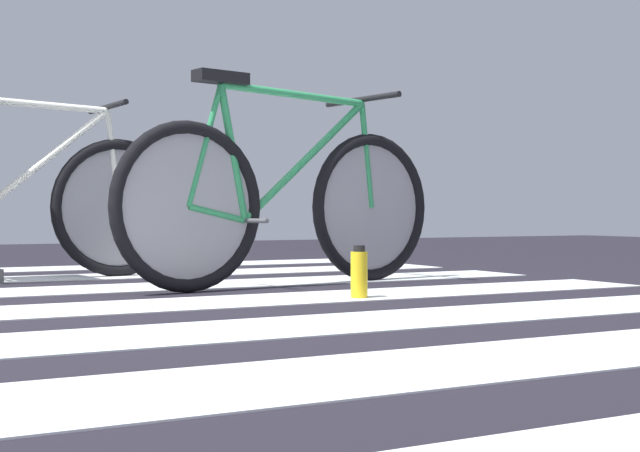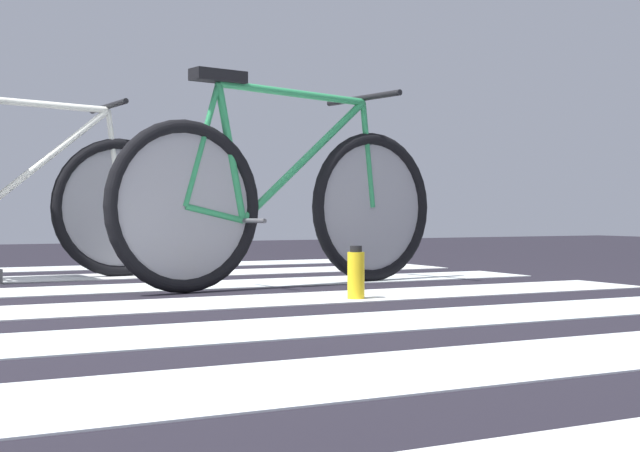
{
  "view_description": "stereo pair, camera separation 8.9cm",
  "coord_description": "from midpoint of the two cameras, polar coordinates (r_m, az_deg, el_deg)",
  "views": [
    {
      "loc": [
        -0.62,
        -2.8,
        0.35
      ],
      "look_at": [
        1.33,
        0.88,
        0.29
      ],
      "focal_mm": 50.12,
      "sensor_mm": 36.0,
      "label": 1
    },
    {
      "loc": [
        -0.53,
        -2.8,
        0.35
      ],
      "look_at": [
        1.33,
        0.88,
        0.29
      ],
      "focal_mm": 50.12,
      "sensor_mm": 36.0,
      "label": 2
    }
  ],
  "objects": [
    {
      "name": "crosswalk_markings",
      "position": [
        2.79,
        -16.27,
        -5.98
      ],
      "size": [
        5.35,
        5.78,
        0.0
      ],
      "color": "silver",
      "rests_on": "ground"
    },
    {
      "name": "ground",
      "position": [
        2.88,
        -16.19,
        -6.01
      ],
      "size": [
        18.0,
        14.0,
        0.02
      ],
      "color": "black"
    },
    {
      "name": "bicycle_1_of_2",
      "position": [
        4.0,
        -2.75,
        1.61
      ],
      "size": [
        1.72,
        0.55,
        0.93
      ],
      "rotation": [
        0.0,
        0.0,
        0.19
      ],
      "color": "black",
      "rests_on": "ground"
    },
    {
      "name": "water_bottle",
      "position": [
        3.43,
        1.87,
        -3.08
      ],
      "size": [
        0.07,
        0.07,
        0.21
      ],
      "color": "yellow",
      "rests_on": "ground"
    },
    {
      "name": "bicycle_2_of_2",
      "position": [
        4.59,
        -19.27,
        1.47
      ],
      "size": [
        1.73,
        0.52,
        0.93
      ],
      "rotation": [
        0.0,
        0.0,
        0.1
      ],
      "color": "black",
      "rests_on": "ground"
    }
  ]
}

